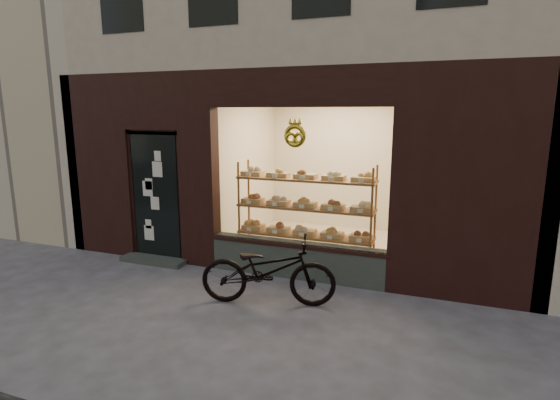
% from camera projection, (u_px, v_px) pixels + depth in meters
% --- Properties ---
extents(ground, '(90.00, 90.00, 0.00)m').
position_uv_depth(ground, '(199.00, 337.00, 4.91)').
color(ground, '#404040').
extents(display_shelf, '(2.20, 0.45, 1.70)m').
position_uv_depth(display_shelf, '(305.00, 215.00, 6.92)').
color(display_shelf, brown).
rests_on(display_shelf, ground).
extents(bicycle, '(1.86, 1.03, 0.93)m').
position_uv_depth(bicycle, '(268.00, 270.00, 5.67)').
color(bicycle, black).
rests_on(bicycle, ground).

